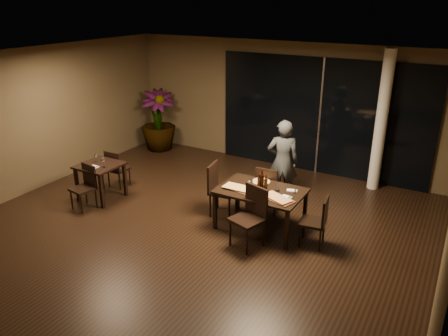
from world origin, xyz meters
TOP-DOWN VIEW (x-y plane):
  - ground at (0.00, 0.00)m, footprint 8.00×8.00m
  - wall_back at (0.00, 4.05)m, footprint 8.00×0.10m
  - wall_left at (-4.05, 0.00)m, footprint 0.10×8.00m
  - ceiling at (0.00, 0.00)m, footprint 8.00×8.00m
  - window_panel at (1.00, 3.96)m, footprint 5.00×0.06m
  - column at (2.40, 3.65)m, footprint 0.24×0.24m
  - main_table at (1.00, 0.80)m, footprint 1.50×1.00m
  - side_table at (-2.40, 0.30)m, footprint 0.80×0.80m
  - chair_main_far at (0.86, 1.42)m, footprint 0.46×0.46m
  - chair_main_near at (1.11, 0.20)m, footprint 0.60×0.60m
  - chair_main_left at (0.07, 0.91)m, footprint 0.54×0.54m
  - chair_main_right at (2.09, 0.71)m, footprint 0.47×0.47m
  - chair_side_far at (-2.51, 0.87)m, footprint 0.40×0.40m
  - chair_side_near at (-2.35, -0.16)m, footprint 0.47×0.47m
  - diner at (0.90, 2.03)m, footprint 0.69×0.59m
  - potted_plant at (-3.30, 3.40)m, footprint 1.26×1.26m
  - pizza_board_left at (0.64, 0.64)m, footprint 0.59×0.37m
  - pizza_board_right at (1.40, 0.59)m, footprint 0.65×0.47m
  - oblong_pizza_left at (0.64, 0.64)m, footprint 0.53×0.25m
  - oblong_pizza_right at (1.40, 0.59)m, footprint 0.55×0.41m
  - round_pizza at (0.85, 1.12)m, footprint 0.33×0.33m
  - bottle_a at (0.94, 0.84)m, footprint 0.06×0.06m
  - bottle_b at (1.08, 0.82)m, footprint 0.06×0.06m
  - bottle_c at (0.97, 0.89)m, footprint 0.07×0.07m
  - tumbler_left at (0.74, 0.92)m, footprint 0.08×0.08m
  - tumbler_right at (1.27, 0.91)m, footprint 0.07×0.07m
  - napkin_near at (1.51, 0.75)m, footprint 0.19×0.12m
  - napkin_far at (1.49, 1.04)m, footprint 0.20×0.14m
  - wine_glass_a at (-2.56, 0.37)m, footprint 0.08×0.08m
  - wine_glass_b at (-2.22, 0.24)m, footprint 0.09×0.09m
  - side_napkin at (-2.38, 0.15)m, footprint 0.19×0.12m

SIDE VIEW (x-z plane):
  - ground at x=0.00m, z-range 0.00..0.00m
  - chair_side_far at x=-2.51m, z-range 0.05..0.90m
  - chair_side_near at x=-2.35m, z-range 0.05..0.94m
  - chair_main_right at x=2.09m, z-range 0.05..0.95m
  - chair_main_far at x=0.86m, z-range 0.06..1.00m
  - chair_main_left at x=0.07m, z-range 0.06..1.08m
  - chair_main_near at x=1.11m, z-range 0.06..1.10m
  - side_table at x=-2.40m, z-range 0.25..1.00m
  - main_table at x=1.00m, z-range 0.30..1.05m
  - pizza_board_left at x=0.64m, z-range 0.75..0.76m
  - pizza_board_right at x=1.40m, z-range 0.75..0.76m
  - round_pizza at x=0.85m, z-range 0.75..0.76m
  - napkin_near at x=1.51m, z-range 0.75..0.76m
  - napkin_far at x=1.49m, z-range 0.75..0.76m
  - side_napkin at x=-2.38m, z-range 0.75..0.76m
  - oblong_pizza_left at x=0.64m, z-range 0.77..0.78m
  - oblong_pizza_right at x=1.40m, z-range 0.77..0.78m
  - tumbler_right at x=1.27m, z-range 0.75..0.84m
  - tumbler_left at x=0.74m, z-range 0.75..0.85m
  - potted_plant at x=-3.30m, z-range 0.00..1.63m
  - wine_glass_a at x=-2.56m, z-range 0.75..0.92m
  - wine_glass_b at x=-2.22m, z-range 0.75..0.95m
  - diner at x=0.90m, z-range 0.00..1.72m
  - bottle_a at x=0.94m, z-range 0.75..1.02m
  - bottle_b at x=1.08m, z-range 0.75..1.04m
  - bottle_c at x=0.97m, z-range 0.75..1.09m
  - window_panel at x=1.00m, z-range 0.00..2.70m
  - wall_back at x=0.00m, z-range 0.00..3.00m
  - wall_left at x=-4.05m, z-range 0.00..3.00m
  - column at x=2.40m, z-range 0.00..3.00m
  - ceiling at x=0.00m, z-range 3.00..3.04m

